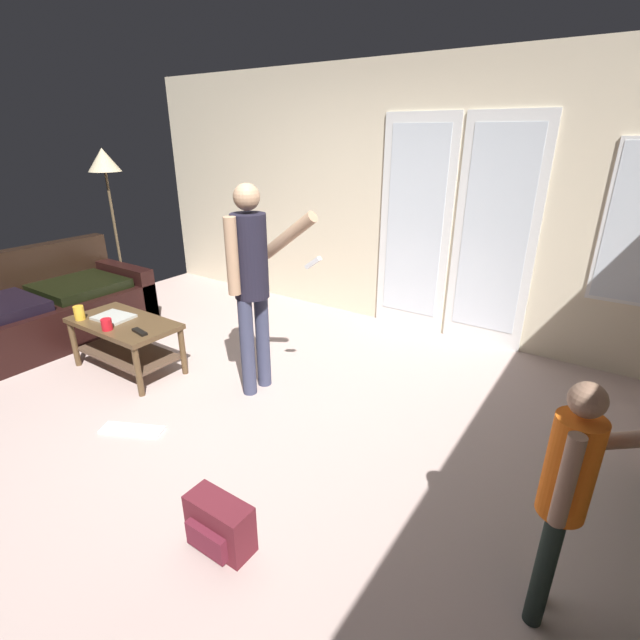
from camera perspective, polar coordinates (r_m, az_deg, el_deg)
ground_plane at (r=3.58m, az=-10.61°, el=-11.02°), size 6.30×4.63×0.02m
wall_back_with_doors at (r=4.86m, az=9.02°, el=14.22°), size 6.30×0.09×2.62m
leather_couch at (r=5.28m, az=-31.64°, el=0.76°), size 0.98×1.98×0.87m
coffee_table at (r=4.26m, az=-23.05°, el=-1.69°), size 0.98×0.51×0.46m
person_adult at (r=3.42m, az=-8.40°, el=5.69°), size 0.65×0.44×1.62m
person_child at (r=2.09m, az=28.57°, el=-17.80°), size 0.50×0.30×1.13m
floor_lamp at (r=5.88m, az=-25.17°, el=16.56°), size 0.35×0.35×1.78m
backpack at (r=2.53m, az=-12.45°, el=-23.61°), size 0.35×0.19×0.27m
loose_keyboard at (r=3.54m, az=-22.34°, el=-12.50°), size 0.45×0.31×0.02m
laptop_closed at (r=4.31m, az=-24.29°, el=0.34°), size 0.34×0.27×0.02m
cup_near_edge at (r=4.06m, az=-25.00°, el=-0.51°), size 0.08×0.08×0.09m
cup_by_laptop at (r=4.39m, az=-27.77°, el=0.79°), size 0.08×0.08×0.12m
tv_remote_black at (r=3.91m, az=-21.52°, el=-1.38°), size 0.18×0.08×0.02m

